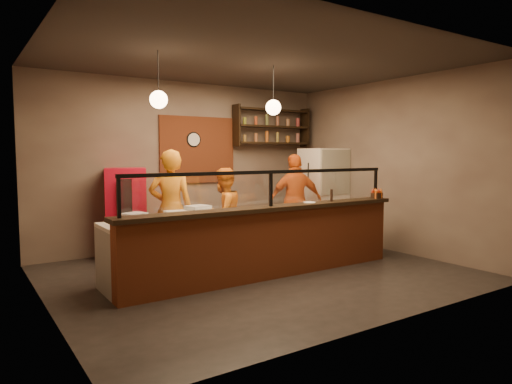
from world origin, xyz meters
TOP-DOWN VIEW (x-y plane):
  - floor at (0.00, 0.00)m, footprint 6.00×6.00m
  - ceiling at (0.00, 0.00)m, footprint 6.00×6.00m
  - wall_back at (0.00, 2.50)m, footprint 6.00×0.00m
  - wall_left at (-3.00, 0.00)m, footprint 0.00×5.00m
  - wall_right at (3.00, 0.00)m, footprint 0.00×5.00m
  - wall_front at (0.00, -2.50)m, footprint 6.00×0.00m
  - brick_patch at (0.20, 2.47)m, footprint 1.60×0.04m
  - service_counter at (0.00, -0.30)m, footprint 4.60×0.25m
  - counter_ledge at (0.00, -0.30)m, footprint 4.70×0.37m
  - worktop_cabinet at (0.00, 0.20)m, footprint 4.60×0.75m
  - worktop at (0.00, 0.20)m, footprint 4.60×0.75m
  - sneeze_guard at (0.00, -0.30)m, footprint 4.50×0.05m
  - wall_shelving at (1.90, 2.32)m, footprint 1.84×0.28m
  - wall_clock at (0.10, 2.46)m, footprint 0.30×0.04m
  - pendant_left at (-1.50, 0.20)m, footprint 0.24×0.24m
  - pendant_right at (0.40, 0.20)m, footprint 0.24×0.24m
  - cook_left at (-0.97, 1.11)m, footprint 0.82×0.70m
  - cook_mid at (-0.01, 1.09)m, footprint 0.92×0.81m
  - cook_right at (1.66, 1.20)m, footprint 1.15×0.76m
  - fridge at (2.60, 1.46)m, footprint 0.82×0.77m
  - red_cooler at (-1.36, 2.15)m, footprint 0.83×0.80m
  - pizza_dough at (-0.37, 0.12)m, footprint 0.69×0.69m
  - prep_tub_a at (-1.88, 0.17)m, footprint 0.36×0.32m
  - prep_tub_b at (-0.85, 0.37)m, footprint 0.37×0.32m
  - prep_tub_c at (-1.33, 0.09)m, footprint 0.31×0.26m
  - rolling_pin at (-1.56, 0.19)m, footprint 0.34×0.14m
  - condiment_caddy at (2.20, -0.35)m, footprint 0.19×0.15m
  - pepper_mill at (1.21, -0.29)m, footprint 0.05×0.05m
  - small_plate at (0.77, -0.27)m, footprint 0.24×0.24m

SIDE VIEW (x-z plane):
  - floor at x=0.00m, z-range 0.00..0.00m
  - worktop_cabinet at x=0.00m, z-range 0.00..0.85m
  - service_counter at x=0.00m, z-range 0.00..1.00m
  - red_cooler at x=-1.36m, z-range 0.00..1.58m
  - cook_mid at x=-0.01m, z-range 0.00..1.58m
  - worktop at x=0.00m, z-range 0.85..0.90m
  - pizza_dough at x=-0.37m, z-range 0.90..0.91m
  - cook_right at x=1.66m, z-range 0.00..1.82m
  - rolling_pin at x=-1.56m, z-range 0.90..0.96m
  - cook_left at x=-0.97m, z-range 0.00..1.89m
  - fridge at x=2.60m, z-range 0.00..1.93m
  - prep_tub_c at x=-1.33m, z-range 0.90..1.04m
  - prep_tub_a at x=-1.88m, z-range 0.90..1.05m
  - prep_tub_b at x=-0.85m, z-range 0.90..1.06m
  - counter_ledge at x=0.00m, z-range 1.00..1.06m
  - small_plate at x=0.77m, z-range 1.06..1.07m
  - condiment_caddy at x=2.20m, z-range 1.06..1.15m
  - pepper_mill at x=1.21m, z-range 1.06..1.25m
  - sneeze_guard at x=0.00m, z-range 1.11..1.63m
  - wall_back at x=0.00m, z-range -1.40..4.60m
  - wall_left at x=-3.00m, z-range -0.90..4.10m
  - wall_right at x=3.00m, z-range -0.90..4.10m
  - wall_front at x=0.00m, z-range -1.40..4.60m
  - brick_patch at x=0.20m, z-range 1.25..2.55m
  - wall_clock at x=0.10m, z-range 1.95..2.25m
  - wall_shelving at x=1.90m, z-range 1.98..2.83m
  - pendant_left at x=-1.50m, z-range 2.17..2.94m
  - pendant_right at x=0.40m, z-range 2.17..2.94m
  - ceiling at x=0.00m, z-range 3.20..3.20m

